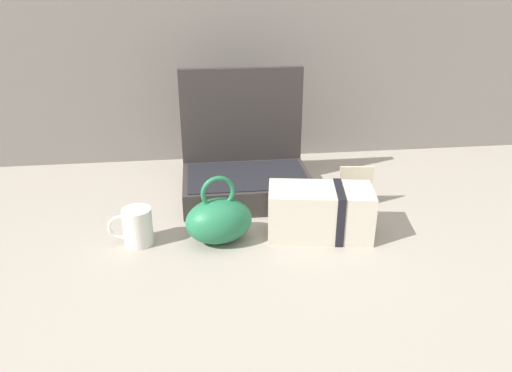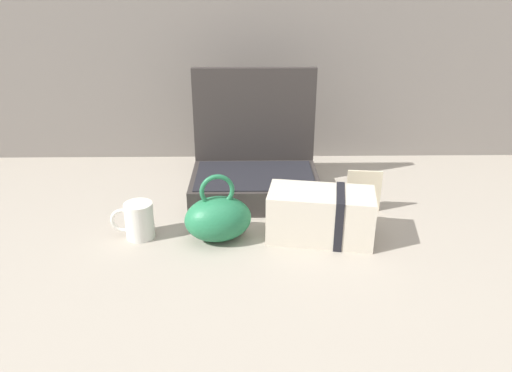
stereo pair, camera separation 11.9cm
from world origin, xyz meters
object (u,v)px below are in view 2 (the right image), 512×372
Objects in this scene: teal_pouch_handbag at (218,218)px; cream_toiletry_bag at (322,215)px; coffee_mug at (138,220)px; open_suitcase at (255,167)px; info_card_left at (364,191)px.

teal_pouch_handbag is 0.68× the size of cream_toiletry_bag.
cream_toiletry_bag is at bearing -1.13° from coffee_mug.
open_suitcase is 3.40× the size of coffee_mug.
coffee_mug is 0.61m from info_card_left.
coffee_mug is 0.91× the size of info_card_left.
open_suitcase reaches higher than coffee_mug.
open_suitcase is 0.32m from cream_toiletry_bag.
coffee_mug is (-0.46, 0.01, -0.02)m from cream_toiletry_bag.
teal_pouch_handbag is at bearing -108.76° from open_suitcase.
info_card_left is (0.59, 0.14, 0.01)m from coffee_mug.
teal_pouch_handbag is 0.42m from info_card_left.
coffee_mug is (-0.29, -0.26, -0.04)m from open_suitcase.
info_card_left is (0.39, 0.15, 0.00)m from teal_pouch_handbag.
info_card_left is (0.14, 0.15, -0.00)m from cream_toiletry_bag.
open_suitcase reaches higher than info_card_left.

